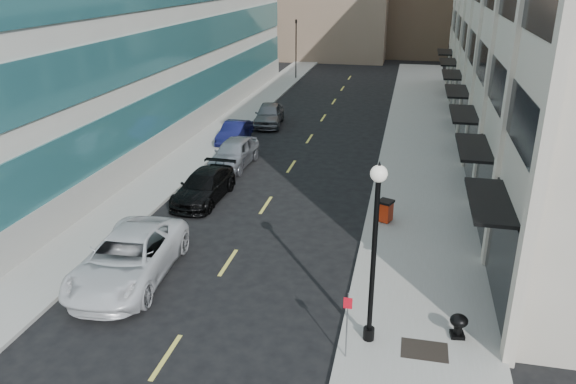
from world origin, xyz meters
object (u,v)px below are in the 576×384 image
at_px(car_white_van, 128,258).
at_px(car_black_pickup, 204,186).
at_px(traffic_signal, 296,23).
at_px(car_blue_sedan, 235,132).
at_px(lamppost, 375,240).
at_px(car_silver_sedan, 234,153).
at_px(urn_planter, 459,324).
at_px(trash_bin, 385,210).
at_px(sign_post, 347,316).
at_px(car_grey_sedan, 269,114).

height_order(car_white_van, car_black_pickup, car_white_van).
bearing_deg(traffic_signal, car_blue_sedan, -88.32).
bearing_deg(car_white_van, lamppost, -16.51).
distance_m(car_silver_sedan, urn_planter, 18.82).
distance_m(car_silver_sedan, car_blue_sedan, 5.09).
bearing_deg(car_blue_sedan, car_silver_sedan, -72.02).
xyz_separation_m(car_black_pickup, trash_bin, (9.07, -0.99, -0.03)).
height_order(lamppost, urn_planter, lamppost).
xyz_separation_m(lamppost, sign_post, (-0.59, -1.01, -2.01)).
bearing_deg(traffic_signal, car_silver_sedan, -85.61).
bearing_deg(sign_post, car_black_pickup, 129.36).
distance_m(traffic_signal, car_silver_sedan, 29.19).
bearing_deg(car_white_van, sign_post, -23.59).
relative_size(trash_bin, urn_planter, 1.31).
bearing_deg(trash_bin, car_grey_sedan, 143.54).
bearing_deg(car_white_van, traffic_signal, 89.03).
distance_m(car_blue_sedan, car_grey_sedan, 4.95).
xyz_separation_m(car_silver_sedan, lamppost, (9.19, -15.31, 2.75)).
xyz_separation_m(trash_bin, sign_post, (-0.57, -10.01, 0.87)).
relative_size(car_white_van, car_black_pickup, 1.27).
bearing_deg(car_blue_sedan, urn_planter, -54.63).
height_order(traffic_signal, car_black_pickup, traffic_signal).
xyz_separation_m(car_silver_sedan, car_blue_sedan, (-1.50, 4.86, -0.15)).
relative_size(car_silver_sedan, sign_post, 2.24).
relative_size(car_blue_sedan, urn_planter, 5.28).
distance_m(car_grey_sedan, trash_bin, 18.58).
bearing_deg(car_blue_sedan, car_grey_sedan, 77.02).
xyz_separation_m(traffic_signal, car_white_van, (2.30, -42.00, -4.83)).
bearing_deg(car_blue_sedan, car_black_pickup, -80.26).
distance_m(trash_bin, lamppost, 9.46).
height_order(car_white_van, car_silver_sedan, car_white_van).
distance_m(car_black_pickup, car_silver_sedan, 5.31).
distance_m(traffic_signal, car_white_van, 42.34).
height_order(car_black_pickup, lamppost, lamppost).
bearing_deg(car_silver_sedan, traffic_signal, 96.88).
xyz_separation_m(lamppost, urn_planter, (2.71, 0.72, -2.96)).
bearing_deg(lamppost, car_silver_sedan, 120.98).
relative_size(car_white_van, car_silver_sedan, 1.31).
height_order(car_white_van, car_blue_sedan, car_white_van).
height_order(traffic_signal, sign_post, traffic_signal).
bearing_deg(traffic_signal, car_white_van, -86.87).
distance_m(car_white_van, car_grey_sedan, 22.98).
xyz_separation_m(car_blue_sedan, trash_bin, (10.67, -11.16, 0.02)).
xyz_separation_m(car_black_pickup, sign_post, (8.50, -11.01, 0.84)).
bearing_deg(car_black_pickup, sign_post, -50.18).
xyz_separation_m(car_white_van, car_black_pickup, (0.00, 8.00, -0.16)).
bearing_deg(car_silver_sedan, car_black_pickup, -86.47).
height_order(car_blue_sedan, urn_planter, car_blue_sedan).
relative_size(traffic_signal, car_white_van, 1.09).
height_order(car_white_van, trash_bin, car_white_van).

